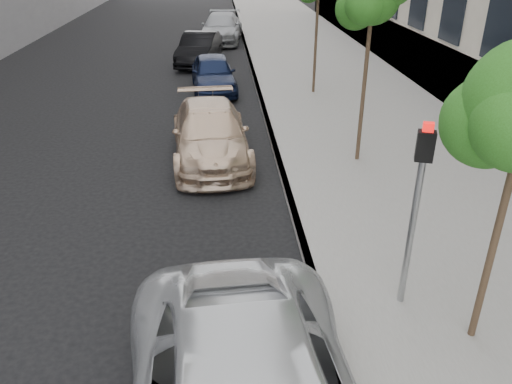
{
  "coord_description": "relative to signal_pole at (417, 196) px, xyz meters",
  "views": [
    {
      "loc": [
        -0.3,
        -3.76,
        5.2
      ],
      "look_at": [
        0.24,
        3.58,
        1.5
      ],
      "focal_mm": 35.0,
      "sensor_mm": 36.0,
      "label": 1
    }
  ],
  "objects": [
    {
      "name": "sidewalk",
      "position": [
        1.87,
        21.68,
        -1.91
      ],
      "size": [
        6.4,
        72.0,
        0.14
      ],
      "primitive_type": "cube",
      "color": "gray",
      "rests_on": "ground"
    },
    {
      "name": "curb",
      "position": [
        -1.26,
        21.68,
        -1.91
      ],
      "size": [
        0.15,
        72.0,
        0.14
      ],
      "primitive_type": "cube",
      "color": "#9E9B93",
      "rests_on": "ground"
    },
    {
      "name": "signal_pole",
      "position": [
        0.0,
        0.0,
        0.0
      ],
      "size": [
        0.29,
        0.25,
        2.93
      ],
      "rotation": [
        0.0,
        0.0,
        -0.33
      ],
      "color": "#939699",
      "rests_on": "sidewalk"
    },
    {
      "name": "suv",
      "position": [
        -3.03,
        6.37,
        -1.29
      ],
      "size": [
        2.25,
        4.89,
        1.38
      ],
      "primitive_type": "imported",
      "rotation": [
        0.0,
        0.0,
        0.07
      ],
      "color": "#CFB093",
      "rests_on": "ground"
    },
    {
      "name": "sedan_blue",
      "position": [
        -2.97,
        13.1,
        -1.3
      ],
      "size": [
        1.89,
        4.11,
        1.37
      ],
      "primitive_type": "imported",
      "rotation": [
        0.0,
        0.0,
        0.07
      ],
      "color": "#101935",
      "rests_on": "ground"
    },
    {
      "name": "sedan_black",
      "position": [
        -3.63,
        17.86,
        -1.27
      ],
      "size": [
        2.22,
        4.51,
        1.42
      ],
      "primitive_type": "imported",
      "rotation": [
        0.0,
        0.0,
        -0.17
      ],
      "color": "black",
      "rests_on": "ground"
    },
    {
      "name": "sedan_rear",
      "position": [
        -2.53,
        23.67,
        -1.21
      ],
      "size": [
        2.68,
        5.51,
        1.55
      ],
      "primitive_type": "imported",
      "rotation": [
        0.0,
        0.0,
        -0.1
      ],
      "color": "gray",
      "rests_on": "ground"
    }
  ]
}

